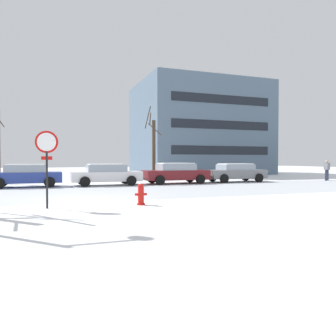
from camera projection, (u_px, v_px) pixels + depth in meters
ground_plane at (84, 200)px, 13.88m from camera, size 120.00×120.00×0.00m
road_surface at (78, 193)px, 16.72m from camera, size 80.00×8.05×0.00m
stop_sign at (47, 154)px, 11.36m from camera, size 0.75×0.12×2.65m
fire_hydrant at (141, 194)px, 12.28m from camera, size 0.44×0.30×0.84m
parked_car_blue at (26, 175)px, 20.23m from camera, size 4.19×1.98×1.39m
parked_car_white at (106, 174)px, 21.70m from camera, size 4.48×2.06×1.39m
parked_car_maroon at (176, 173)px, 23.31m from camera, size 4.54×2.04×1.45m
parked_car_gray at (235, 172)px, 25.05m from camera, size 4.53×2.01×1.38m
pedestrian_crossing at (327, 169)px, 26.57m from camera, size 0.53×0.41×1.65m
tree_far_left at (154, 149)px, 25.58m from camera, size 1.20×1.36×5.86m
building_far_right at (198, 129)px, 39.98m from camera, size 14.15×11.68×10.66m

